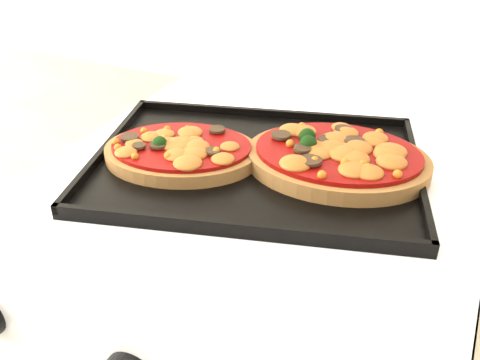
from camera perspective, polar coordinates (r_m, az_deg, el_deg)
The scene contains 3 objects.
baking_tray at distance 0.75m, azimuth 1.67°, elevation 1.92°, with size 0.45×0.33×0.02m, color black.
pizza_left at distance 0.75m, azimuth -6.26°, elevation 3.23°, with size 0.22×0.16×0.03m, color #A76B39, non-canonical shape.
pizza_right at distance 0.74m, azimuth 10.36°, elevation 2.49°, with size 0.25×0.19×0.04m, color #A76B39, non-canonical shape.
Camera 1 is at (0.26, 1.11, 1.29)m, focal length 40.00 mm.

